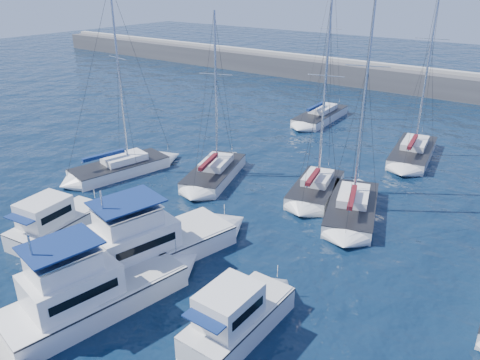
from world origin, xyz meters
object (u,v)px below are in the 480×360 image
Objects in this scene: sailboat_mid_d at (352,207)px; sailboat_back_b at (413,152)px; motor_yacht_stbd_inner at (87,293)px; sailboat_mid_b at (214,173)px; motor_yacht_port_inner at (146,246)px; sailboat_back_a at (321,116)px; motor_yacht_port_outer at (54,223)px; motor_yacht_stbd_outer at (236,318)px; sailboat_mid_c at (316,188)px; sailboat_mid_a at (120,168)px.

sailboat_back_b is (-0.17, 13.72, -0.00)m from sailboat_mid_d.
sailboat_mid_b reaches higher than motor_yacht_stbd_inner.
motor_yacht_port_inner and motor_yacht_stbd_inner have the same top height.
sailboat_mid_d is 1.01× the size of sailboat_back_a.
sailboat_mid_d is (7.09, 12.64, -0.59)m from motor_yacht_port_inner.
sailboat_back_a is at bearing 80.14° from motor_yacht_port_outer.
motor_yacht_stbd_outer is 0.42× the size of sailboat_mid_c.
motor_yacht_port_outer is 13.48m from sailboat_mid_b.
sailboat_mid_a is 1.14× the size of sailboat_mid_b.
motor_yacht_stbd_inner is 31.70m from sailboat_back_b.
motor_yacht_port_inner is 0.64× the size of sailboat_back_a.
sailboat_mid_a is at bearing -169.68° from sailboat_mid_b.
motor_yacht_port_outer is 19.87m from sailboat_mid_d.
sailboat_back_b is at bearing 57.23° from sailboat_mid_a.
motor_yacht_stbd_inner is 37.40m from sailboat_back_a.
sailboat_mid_c is at bearing -113.93° from sailboat_back_b.
motor_yacht_port_outer is 0.62× the size of motor_yacht_port_inner.
motor_yacht_stbd_inner is at bearing -109.60° from sailboat_back_b.
sailboat_mid_a is 0.94× the size of sailboat_back_a.
motor_yacht_stbd_outer is at bearing -88.25° from sailboat_mid_c.
sailboat_back_a reaches higher than sailboat_mid_c.
sailboat_back_b is (13.86, 27.79, -0.40)m from motor_yacht_port_outer.
sailboat_back_b reaches higher than motor_yacht_port_inner.
motor_yacht_port_outer is 14.68m from motor_yacht_stbd_outer.
sailboat_back_a is (1.48, 33.51, -0.41)m from motor_yacht_port_outer.
motor_yacht_port_inner is at bearing 4.34° from motor_yacht_port_outer.
sailboat_mid_a is 8.04m from sailboat_mid_b.
sailboat_back_a reaches higher than sailboat_mid_b.
sailboat_mid_c is (8.19, 2.12, 0.03)m from sailboat_mid_b.
motor_yacht_port_outer is 33.54m from sailboat_back_a.
sailboat_mid_c is 0.85× the size of sailboat_back_b.
motor_yacht_stbd_outer is (14.67, -0.27, -0.00)m from motor_yacht_port_outer.
sailboat_back_a is (-0.82, 20.24, 0.02)m from sailboat_mid_b.
motor_yacht_stbd_outer is 0.40× the size of sailboat_mid_a.
sailboat_mid_a is 0.93× the size of sailboat_mid_d.
sailboat_mid_a is at bearing -143.98° from sailboat_back_b.
sailboat_mid_d is 23.13m from sailboat_back_a.
sailboat_back_b is (-0.81, 28.06, -0.40)m from motor_yacht_stbd_outer.
sailboat_mid_b is 0.83× the size of sailboat_back_a.
motor_yacht_port_outer is 0.39× the size of sailboat_mid_d.
motor_yacht_port_outer is at bearing -50.69° from sailboat_mid_a.
sailboat_mid_d is at bearing -14.84° from sailboat_mid_b.
motor_yacht_port_inner reaches higher than motor_yacht_port_outer.
sailboat_mid_b is at bearing 41.55° from sailboat_mid_a.
motor_yacht_port_outer is 7.09m from motor_yacht_port_inner.
sailboat_back_b is at bearing 61.58° from sailboat_mid_c.
motor_yacht_stbd_inner is 0.62× the size of sailboat_mid_a.
motor_yacht_stbd_outer is 18.35m from sailboat_mid_b.
sailboat_back_b is at bearing 72.07° from sailboat_mid_d.
sailboat_mid_b is at bearing 165.26° from sailboat_mid_d.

